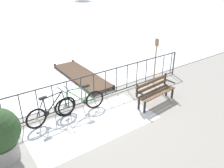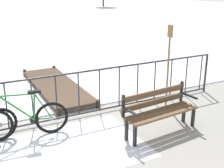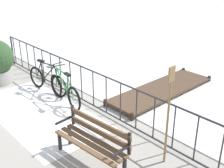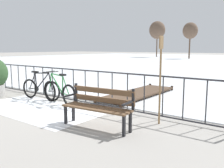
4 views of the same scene
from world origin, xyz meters
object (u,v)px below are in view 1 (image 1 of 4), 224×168
at_px(bicycle_near_railing, 52,111).
at_px(bicycle_second, 80,102).
at_px(park_bench, 155,90).
at_px(oar_upright, 155,60).

relative_size(bicycle_near_railing, bicycle_second, 1.00).
bearing_deg(park_bench, oar_upright, 45.80).
bearing_deg(park_bench, bicycle_near_railing, 163.46).
distance_m(bicycle_near_railing, bicycle_second, 0.96).
bearing_deg(bicycle_second, oar_upright, 0.18).
bearing_deg(bicycle_near_railing, bicycle_second, -2.00).
bearing_deg(bicycle_near_railing, park_bench, -16.54).
xyz_separation_m(bicycle_near_railing, park_bench, (3.40, -1.01, 0.14)).
distance_m(bicycle_near_railing, oar_upright, 4.43).
distance_m(bicycle_near_railing, park_bench, 3.55).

